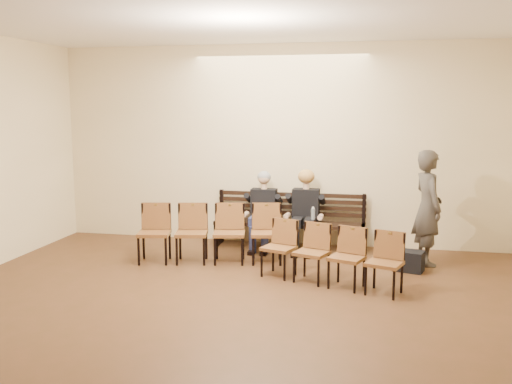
% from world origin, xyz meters
% --- Properties ---
extents(ground, '(10.00, 10.00, 0.00)m').
position_xyz_m(ground, '(0.00, 0.00, 0.00)').
color(ground, '#54311C').
rests_on(ground, ground).
extents(room_walls, '(8.02, 10.01, 3.51)m').
position_xyz_m(room_walls, '(0.00, 0.79, 2.54)').
color(room_walls, beige).
rests_on(room_walls, ground).
extents(bench, '(2.60, 0.90, 0.45)m').
position_xyz_m(bench, '(0.23, 4.65, 0.23)').
color(bench, black).
rests_on(bench, ground).
extents(seated_man, '(0.54, 0.75, 1.30)m').
position_xyz_m(seated_man, '(-0.21, 4.53, 0.65)').
color(seated_man, black).
rests_on(seated_man, ground).
extents(seated_woman, '(0.56, 0.77, 1.30)m').
position_xyz_m(seated_woman, '(0.52, 4.53, 0.65)').
color(seated_woman, black).
rests_on(seated_woman, ground).
extents(laptop, '(0.37, 0.29, 0.26)m').
position_xyz_m(laptop, '(-0.19, 4.39, 0.58)').
color(laptop, silver).
rests_on(laptop, bench).
extents(water_bottle, '(0.07, 0.07, 0.21)m').
position_xyz_m(water_bottle, '(0.68, 4.27, 0.56)').
color(water_bottle, silver).
rests_on(water_bottle, bench).
extents(bag, '(0.48, 0.40, 0.31)m').
position_xyz_m(bag, '(2.19, 3.60, 0.15)').
color(bag, black).
rests_on(bag, ground).
extents(passerby, '(0.70, 0.87, 2.05)m').
position_xyz_m(passerby, '(2.46, 4.05, 1.02)').
color(passerby, '#3C3831').
rests_on(passerby, ground).
extents(chair_row_front, '(2.03, 1.08, 0.82)m').
position_xyz_m(chair_row_front, '(1.06, 2.71, 0.41)').
color(chair_row_front, brown).
rests_on(chair_row_front, ground).
extents(chair_row_back, '(2.30, 0.93, 0.92)m').
position_xyz_m(chair_row_back, '(-0.84, 3.47, 0.46)').
color(chair_row_back, brown).
rests_on(chair_row_back, ground).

